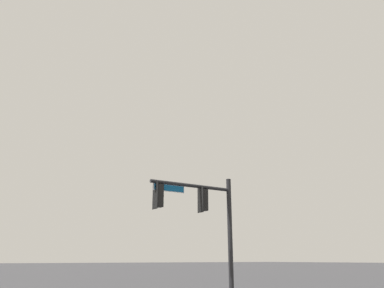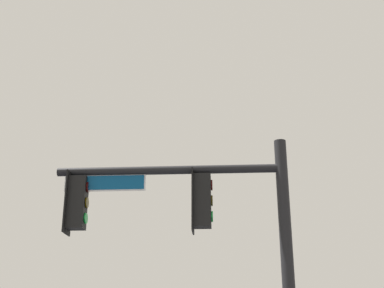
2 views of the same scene
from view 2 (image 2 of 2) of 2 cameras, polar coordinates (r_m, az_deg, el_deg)
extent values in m
cylinder|color=black|center=(10.73, 10.29, -14.83)|extent=(0.25, 0.25, 6.00)
cylinder|color=black|center=(11.20, -2.54, -2.81)|extent=(4.71, 0.28, 0.18)
cube|color=black|center=(10.98, 0.10, -6.10)|extent=(0.04, 0.52, 1.30)
cube|color=black|center=(10.97, 1.09, -6.08)|extent=(0.37, 0.33, 1.10)
cylinder|color=black|center=(11.14, 1.07, -3.04)|extent=(0.04, 0.04, 0.12)
cylinder|color=#340503|center=(11.05, 2.12, -4.41)|extent=(0.03, 0.22, 0.22)
cylinder|color=#392D05|center=(10.96, 2.14, -6.06)|extent=(0.03, 0.22, 0.22)
cylinder|color=green|center=(10.88, 2.17, -7.75)|extent=(0.03, 0.22, 0.22)
cube|color=black|center=(11.42, -13.05, -6.14)|extent=(0.04, 0.52, 1.30)
cube|color=black|center=(11.37, -12.13, -6.15)|extent=(0.37, 0.33, 1.10)
cylinder|color=black|center=(11.53, -11.90, -3.21)|extent=(0.04, 0.04, 0.12)
cylinder|color=#340503|center=(11.40, -11.03, -4.55)|extent=(0.03, 0.22, 0.22)
cylinder|color=#392D05|center=(11.32, -11.15, -6.15)|extent=(0.03, 0.22, 0.22)
cylinder|color=green|center=(11.24, -11.26, -7.78)|extent=(0.03, 0.22, 0.22)
cube|color=#0A4C7F|center=(11.34, -9.26, -4.11)|extent=(1.65, 0.07, 0.30)
cube|color=white|center=(11.34, -9.26, -4.11)|extent=(1.71, 0.06, 0.36)
camera|label=1|loc=(12.40, -110.80, 6.74)|focal=35.00mm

